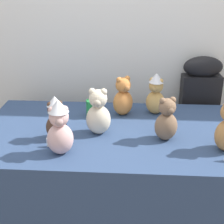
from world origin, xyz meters
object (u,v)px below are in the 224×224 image
teddy_bear_blush (60,128)px  display_table (112,181)px  instrument_case (197,122)px  teddy_bear_ginger (123,97)px  teddy_bear_honey (156,94)px  teddy_bear_cream (98,113)px  teddy_bear_cocoa (56,118)px  teddy_bear_mocha (166,120)px  party_cup_green (92,108)px

teddy_bear_blush → display_table: bearing=34.5°
instrument_case → teddy_bear_ginger: (-0.56, -0.33, 0.32)m
instrument_case → teddy_bear_honey: size_ratio=3.77×
teddy_bear_ginger → teddy_bear_cream: (-0.13, -0.28, 0.01)m
display_table → teddy_bear_honey: bearing=46.1°
teddy_bear_cocoa → teddy_bear_cream: (0.23, 0.08, 0.00)m
instrument_case → teddy_bear_ginger: instrument_case is taller
instrument_case → teddy_bear_cocoa: bearing=-146.3°
teddy_bear_honey → instrument_case: bearing=61.4°
teddy_bear_mocha → instrument_case: bearing=45.5°
teddy_bear_honey → teddy_bear_blush: teddy_bear_blush is taller
display_table → teddy_bear_honey: teddy_bear_honey is taller
display_table → party_cup_green: 0.48m
instrument_case → teddy_bear_cocoa: 1.19m
teddy_bear_cream → party_cup_green: teddy_bear_cream is taller
display_table → teddy_bear_honey: (0.27, 0.28, 0.49)m
teddy_bear_honey → teddy_bear_cocoa: teddy_bear_honey is taller
teddy_bear_cocoa → teddy_bear_blush: teddy_bear_blush is taller
display_table → teddy_bear_mocha: teddy_bear_mocha is taller
teddy_bear_ginger → teddy_bear_mocha: teddy_bear_ginger is taller
display_table → party_cup_green: party_cup_green is taller
teddy_bear_honey → party_cup_green: (-0.40, -0.07, -0.08)m
teddy_bear_ginger → teddy_bear_blush: 0.60m
teddy_bear_ginger → teddy_bear_mocha: 0.41m
teddy_bear_cream → party_cup_green: size_ratio=2.51×
teddy_bear_ginger → teddy_bear_honey: bearing=-24.8°
display_table → teddy_bear_cream: teddy_bear_cream is taller
teddy_bear_ginger → party_cup_green: bearing=157.8°
teddy_bear_honey → teddy_bear_ginger: teddy_bear_honey is taller
teddy_bear_mocha → teddy_bear_ginger: bearing=107.4°
teddy_bear_blush → party_cup_green: 0.50m
instrument_case → teddy_bear_honey: (-0.35, -0.30, 0.33)m
teddy_bear_cream → teddy_bear_blush: bearing=-124.0°
teddy_bear_cream → party_cup_green: bearing=106.3°
teddy_bear_cocoa → teddy_bear_mocha: bearing=-21.0°
display_table → teddy_bear_mocha: 0.57m
teddy_bear_ginger → teddy_bear_mocha: bearing=-86.7°
teddy_bear_ginger → teddy_bear_mocha: size_ratio=1.03×
teddy_bear_cream → teddy_bear_blush: teddy_bear_blush is taller
party_cup_green → instrument_case: bearing=26.5°
teddy_bear_cocoa → teddy_bear_mocha: teddy_bear_cocoa is taller
display_table → teddy_bear_cocoa: teddy_bear_cocoa is taller
party_cup_green → display_table: bearing=-55.6°
instrument_case → party_cup_green: instrument_case is taller
teddy_bear_blush → party_cup_green: size_ratio=2.71×
teddy_bear_mocha → teddy_bear_blush: (-0.55, -0.19, 0.03)m
teddy_bear_ginger → party_cup_green: teddy_bear_ginger is taller
teddy_bear_cocoa → instrument_case: bearing=13.4°
teddy_bear_honey → teddy_bear_ginger: 0.21m
teddy_bear_mocha → teddy_bear_cream: bearing=152.7°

